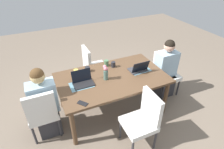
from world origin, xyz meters
name	(u,v)px	position (x,y,z in m)	size (l,w,h in m)	color
ground_plane	(112,109)	(0.00, 0.00, 0.00)	(10.00, 10.00, 0.00)	#756656
dining_table	(112,81)	(0.00, 0.00, 0.66)	(1.81, 1.08, 0.74)	brown
chair_head_left_left_near	(42,112)	(-1.19, -0.09, 0.50)	(0.44, 0.44, 0.90)	silver
person_head_left_left_near	(45,106)	(-1.13, -0.02, 0.53)	(0.40, 0.36, 1.19)	#2D2D33
chair_head_right_left_mid	(165,70)	(1.21, 0.09, 0.50)	(0.44, 0.44, 0.90)	silver
person_head_right_left_mid	(165,72)	(1.15, 0.02, 0.53)	(0.40, 0.36, 1.19)	#2D2D33
chair_near_left_far	(143,118)	(0.12, -0.83, 0.50)	(0.44, 0.44, 0.90)	silver
chair_far_right_near	(92,65)	(-0.05, 0.90, 0.50)	(0.44, 0.44, 0.90)	silver
flower_vase	(106,72)	(-0.12, -0.02, 0.87)	(0.09, 0.10, 0.26)	#4C6B60
placemat_head_left_left_near	(81,85)	(-0.53, -0.01, 0.74)	(0.36, 0.26, 0.00)	slate
placemat_head_right_left_mid	(140,70)	(0.54, 0.01, 0.74)	(0.36, 0.26, 0.00)	slate
laptop_head_left_left_near	(83,81)	(-0.50, 0.02, 0.78)	(0.32, 0.22, 0.21)	black
laptop_head_right_left_mid	(139,69)	(0.51, -0.02, 0.78)	(0.32, 0.22, 0.21)	#38383D
coffee_mug_near_left	(87,69)	(-0.32, 0.34, 0.78)	(0.09, 0.09, 0.09)	#232328
coffee_mug_near_right	(76,72)	(-0.53, 0.33, 0.78)	(0.08, 0.08, 0.10)	#DBC64C
coffee_mug_centre_left	(113,64)	(0.16, 0.29, 0.79)	(0.08, 0.08, 0.10)	#232328
coffee_mug_centre_right	(106,63)	(0.06, 0.38, 0.79)	(0.08, 0.08, 0.11)	#47704C
phone_black	(83,103)	(-0.64, -0.43, 0.74)	(0.15, 0.07, 0.01)	black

